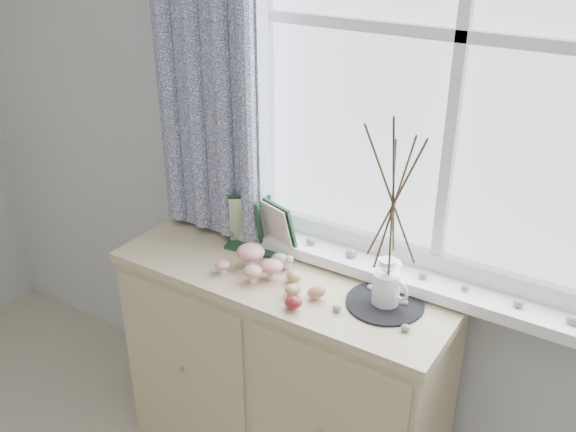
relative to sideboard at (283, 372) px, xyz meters
The scene contains 8 objects.
sideboard is the anchor object (origin of this frame).
botanical_book 0.56m from the sideboard, 155.88° to the left, with size 0.30×0.13×0.21m, color #1C3A25, non-canonical shape.
toadstool_cluster 0.48m from the sideboard, 146.00° to the right, with size 0.22×0.15×0.09m.
wooden_eggs 0.47m from the sideboard, 36.58° to the right, with size 0.16×0.17×0.06m.
songbird_figurine 0.46m from the sideboard, 129.07° to the left, with size 0.11×0.05×0.06m, color beige, non-canonical shape.
crocheted_doily 0.57m from the sideboard, ahead, with size 0.25×0.25×0.01m, color black.
twig_pitcher 0.88m from the sideboard, ahead, with size 0.30×0.30×0.65m.
sideboard_pebbles 0.54m from the sideboard, ahead, with size 0.33×0.23×0.02m.
Camera 1 is at (0.86, 0.20, 1.99)m, focal length 40.00 mm.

